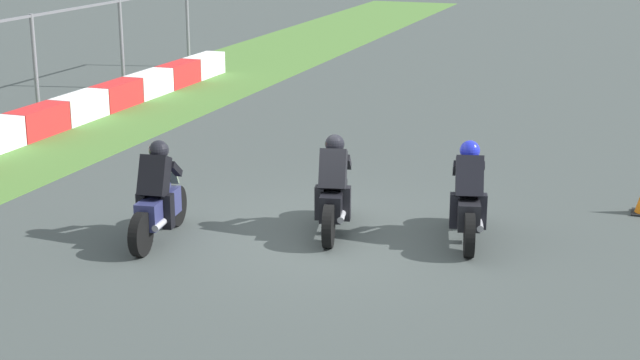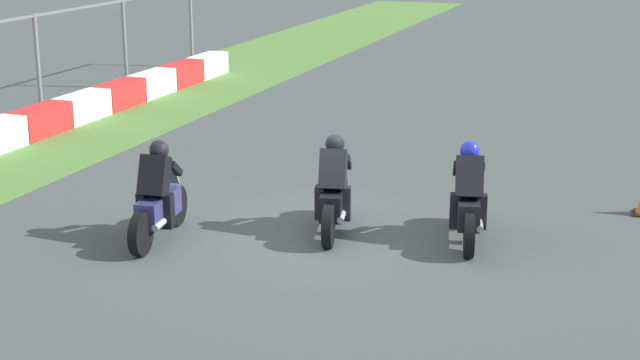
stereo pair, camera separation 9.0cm
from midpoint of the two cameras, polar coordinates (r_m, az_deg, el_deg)
The scene contains 4 objects.
ground_plane at distance 14.83m, azimuth -0.13°, elevation -3.20°, with size 120.00×120.00×0.00m, color #3F4644.
rider_lane_a at distance 14.53m, azimuth 8.54°, elevation -1.20°, with size 2.01×0.67×1.51m.
rider_lane_b at distance 14.75m, azimuth 0.64°, elevation -0.77°, with size 2.02×0.66×1.51m.
rider_lane_c at distance 14.60m, azimuth -9.68°, elevation -1.17°, with size 2.04×0.58×1.51m.
Camera 1 is at (-13.19, -4.74, 4.85)m, focal length 54.40 mm.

